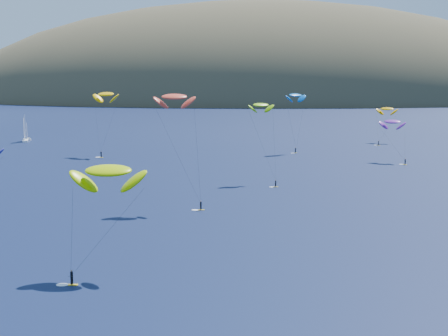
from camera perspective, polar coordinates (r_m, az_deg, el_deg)
name	(u,v)px	position (r m, az deg, el deg)	size (l,w,h in m)	color
island	(279,110)	(611.22, 5.10, 5.32)	(730.00, 300.00, 210.00)	#3D3526
sailboat	(25,139)	(264.43, -17.70, 2.52)	(9.19, 8.09, 10.99)	white
kitesurfer_1	(106,94)	(215.69, -10.75, 6.64)	(10.68, 12.23, 23.32)	yellow
kitesurfer_2	(108,171)	(90.70, -10.54, -0.24)	(10.51, 9.54, 17.68)	yellow
kitesurfer_3	(261,105)	(162.91, 3.41, 5.75)	(7.84, 12.65, 21.71)	yellow
kitesurfer_4	(296,95)	(220.54, 6.56, 6.62)	(8.81, 7.69, 22.24)	yellow
kitesurfer_6	(392,122)	(204.51, 15.15, 4.10)	(8.83, 11.69, 14.82)	yellow
kitesurfer_9	(174,97)	(132.00, -4.55, 6.49)	(10.88, 7.22, 25.70)	yellow
kitesurfer_11	(387,109)	(257.38, 14.68, 5.25)	(10.59, 15.45, 15.60)	yellow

